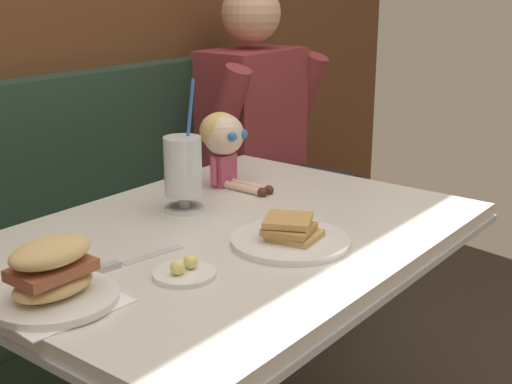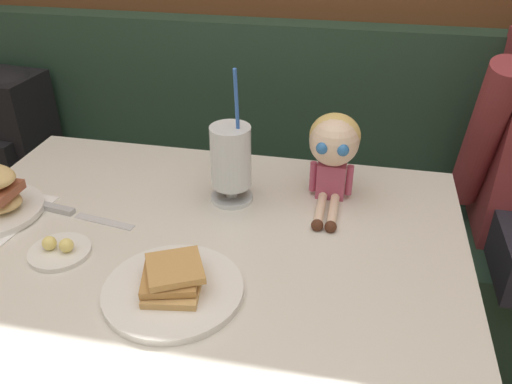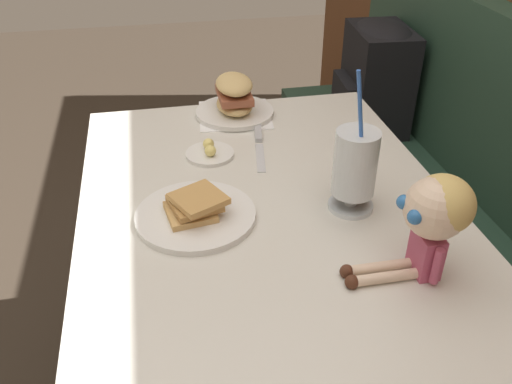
{
  "view_description": "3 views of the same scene",
  "coord_description": "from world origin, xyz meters",
  "px_view_note": "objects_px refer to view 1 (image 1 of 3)",
  "views": [
    {
      "loc": [
        -1.11,
        -0.76,
        1.28
      ],
      "look_at": [
        0.12,
        0.19,
        0.8
      ],
      "focal_mm": 49.0,
      "sensor_mm": 36.0,
      "label": 1
    },
    {
      "loc": [
        0.3,
        -0.63,
        1.37
      ],
      "look_at": [
        0.12,
        0.25,
        0.83
      ],
      "focal_mm": 36.53,
      "sensor_mm": 36.0,
      "label": 2
    },
    {
      "loc": [
        0.93,
        -0.03,
        1.41
      ],
      "look_at": [
        0.0,
        0.15,
        0.78
      ],
      "focal_mm": 38.12,
      "sensor_mm": 36.0,
      "label": 3
    }
  ],
  "objects_px": {
    "milkshake_glass": "(183,170)",
    "butter_knife": "(115,265)",
    "toast_plate": "(290,237)",
    "butter_saucer": "(184,272)",
    "sandwich_plate": "(53,278)",
    "seated_doll": "(224,139)",
    "diner_patron": "(260,130)"
  },
  "relations": [
    {
      "from": "seated_doll",
      "to": "diner_patron",
      "type": "height_order",
      "value": "diner_patron"
    },
    {
      "from": "butter_knife",
      "to": "milkshake_glass",
      "type": "bearing_deg",
      "value": 21.61
    },
    {
      "from": "sandwich_plate",
      "to": "seated_doll",
      "type": "xyz_separation_m",
      "value": [
        0.72,
        0.23,
        0.08
      ]
    },
    {
      "from": "diner_patron",
      "to": "sandwich_plate",
      "type": "bearing_deg",
      "value": -156.56
    },
    {
      "from": "milkshake_glass",
      "to": "butter_saucer",
      "type": "xyz_separation_m",
      "value": [
        -0.28,
        -0.27,
        -0.09
      ]
    },
    {
      "from": "butter_saucer",
      "to": "diner_patron",
      "type": "bearing_deg",
      "value": 31.28
    },
    {
      "from": "butter_knife",
      "to": "seated_doll",
      "type": "height_order",
      "value": "seated_doll"
    },
    {
      "from": "butter_knife",
      "to": "sandwich_plate",
      "type": "bearing_deg",
      "value": -167.92
    },
    {
      "from": "milkshake_glass",
      "to": "sandwich_plate",
      "type": "xyz_separation_m",
      "value": [
        -0.5,
        -0.17,
        -0.05
      ]
    },
    {
      "from": "milkshake_glass",
      "to": "toast_plate",
      "type": "bearing_deg",
      "value": -94.34
    },
    {
      "from": "milkshake_glass",
      "to": "butter_knife",
      "type": "height_order",
      "value": "milkshake_glass"
    },
    {
      "from": "sandwich_plate",
      "to": "seated_doll",
      "type": "relative_size",
      "value": 1.01
    },
    {
      "from": "butter_saucer",
      "to": "seated_doll",
      "type": "xyz_separation_m",
      "value": [
        0.5,
        0.33,
        0.12
      ]
    },
    {
      "from": "butter_saucer",
      "to": "seated_doll",
      "type": "distance_m",
      "value": 0.61
    },
    {
      "from": "butter_saucer",
      "to": "sandwich_plate",
      "type": "bearing_deg",
      "value": 155.69
    },
    {
      "from": "butter_saucer",
      "to": "butter_knife",
      "type": "distance_m",
      "value": 0.14
    },
    {
      "from": "toast_plate",
      "to": "sandwich_plate",
      "type": "relative_size",
      "value": 1.14
    },
    {
      "from": "milkshake_glass",
      "to": "seated_doll",
      "type": "relative_size",
      "value": 1.45
    },
    {
      "from": "butter_knife",
      "to": "seated_doll",
      "type": "bearing_deg",
      "value": 19.21
    },
    {
      "from": "toast_plate",
      "to": "butter_saucer",
      "type": "height_order",
      "value": "toast_plate"
    },
    {
      "from": "sandwich_plate",
      "to": "diner_patron",
      "type": "height_order",
      "value": "diner_patron"
    },
    {
      "from": "sandwich_plate",
      "to": "butter_knife",
      "type": "height_order",
      "value": "sandwich_plate"
    },
    {
      "from": "toast_plate",
      "to": "milkshake_glass",
      "type": "relative_size",
      "value": 0.79
    },
    {
      "from": "milkshake_glass",
      "to": "diner_patron",
      "type": "relative_size",
      "value": 0.39
    },
    {
      "from": "sandwich_plate",
      "to": "butter_saucer",
      "type": "relative_size",
      "value": 1.83
    },
    {
      "from": "milkshake_glass",
      "to": "butter_saucer",
      "type": "bearing_deg",
      "value": -136.55
    },
    {
      "from": "butter_knife",
      "to": "seated_doll",
      "type": "distance_m",
      "value": 0.6
    },
    {
      "from": "butter_saucer",
      "to": "butter_knife",
      "type": "relative_size",
      "value": 0.51
    },
    {
      "from": "butter_saucer",
      "to": "seated_doll",
      "type": "height_order",
      "value": "seated_doll"
    },
    {
      "from": "diner_patron",
      "to": "seated_doll",
      "type": "bearing_deg",
      "value": -150.32
    },
    {
      "from": "milkshake_glass",
      "to": "butter_knife",
      "type": "distance_m",
      "value": 0.37
    },
    {
      "from": "toast_plate",
      "to": "butter_knife",
      "type": "xyz_separation_m",
      "value": [
        -0.31,
        0.2,
        -0.01
      ]
    }
  ]
}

